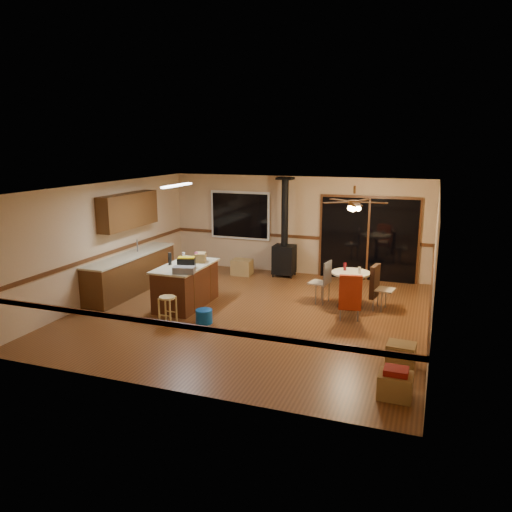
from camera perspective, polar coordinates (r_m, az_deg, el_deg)
The scene contains 35 objects.
floor at distance 10.43m, azimuth -0.56°, elevation -6.52°, with size 7.00×7.00×0.00m, color brown.
ceiling at distance 9.87m, azimuth -0.60°, elevation 7.86°, with size 7.00×7.00×0.00m, color silver.
wall_back at distance 13.35m, azimuth 4.67°, elevation 3.50°, with size 7.00×7.00×0.00m, color tan.
wall_front at distance 7.01m, azimuth -10.63°, elevation -5.31°, with size 7.00×7.00×0.00m, color tan.
wall_left at distance 11.73m, azimuth -16.82°, elevation 1.70°, with size 7.00×7.00×0.00m, color tan.
wall_right at distance 9.47m, azimuth 19.70°, elevation -1.09°, with size 7.00×7.00×0.00m, color tan.
chair_rail at distance 10.14m, azimuth -0.57°, elevation -1.18°, with size 7.00×7.00×0.08m, color #522C14, non-canonical shape.
window at distance 13.77m, azimuth -1.83°, elevation 4.67°, with size 1.72×0.10×1.32m, color black.
sliding_door at distance 12.99m, azimuth 12.70°, elevation 1.84°, with size 2.52×0.10×2.10m, color black.
lower_cabinets at distance 12.15m, azimuth -14.03°, elevation -1.98°, with size 0.60×3.00×0.86m, color #522F14.
countertop at distance 12.04m, azimuth -14.14°, elevation 0.09°, with size 0.64×3.04×0.04m, color beige.
upper_cabinets at distance 12.10m, azimuth -14.37°, elevation 5.05°, with size 0.35×2.00×0.80m, color #522F14.
kitchen_island at distance 10.88m, azimuth -8.01°, elevation -3.32°, with size 0.88×1.68×0.90m.
wood_stove at distance 13.08m, azimuth 3.26°, elevation 0.79°, with size 0.55×0.50×2.52m.
ceiling_fan at distance 10.48m, azimuth 11.13°, elevation 5.79°, with size 0.24×0.24×0.55m.
fluorescent_strip at distance 10.90m, azimuth -9.03°, elevation 7.97°, with size 0.10×1.20×0.04m, color white.
toolbox_grey at distance 10.08m, azimuth -8.22°, elevation -1.59°, with size 0.43×0.24×0.13m, color slate.
toolbox_black at distance 10.52m, azimuth -7.95°, elevation -0.79°, with size 0.36×0.19×0.20m, color black.
toolbox_yellow_lid at distance 10.49m, azimuth -7.97°, elevation -0.19°, with size 0.34×0.18×0.03m, color gold.
box_on_island at distance 10.98m, azimuth -6.36°, elevation -0.17°, with size 0.22×0.30×0.20m, color olive.
bottle_dark at distance 10.81m, azimuth -9.82°, elevation -0.30°, with size 0.08×0.08×0.27m, color black.
bottle_pink at distance 10.94m, azimuth -6.84°, elevation -0.15°, with size 0.07×0.07×0.23m, color #D84C8C.
bottle_white at distance 11.16m, azimuth -8.27°, elevation -0.05°, with size 0.06×0.06×0.19m, color white.
bar_stool at distance 9.85m, azimuth -10.05°, elevation -6.15°, with size 0.31×0.31×0.57m, color #D3BA6F.
blue_bucket at distance 9.87m, azimuth -5.96°, elevation -6.88°, with size 0.33×0.33×0.27m, color #0D51B6.
dining_table at distance 10.81m, azimuth 10.75°, elevation -3.11°, with size 0.82×0.82×0.78m.
glass_red at distance 10.85m, azimuth 10.13°, elevation -1.20°, with size 0.06×0.06×0.17m, color #590C14.
glass_cream at distance 10.66m, azimuth 11.73°, elevation -1.60°, with size 0.06×0.06×0.14m, color beige.
chair_left at distance 10.98m, azimuth 7.76°, elevation -2.42°, with size 0.47×0.47×0.51m.
chair_near at distance 9.94m, azimuth 10.72°, elevation -4.11°, with size 0.50×0.53×0.70m.
chair_right at distance 10.81m, azimuth 13.55°, elevation -2.87°, with size 0.52×0.49×0.70m.
box_under_window at distance 13.31m, azimuth -1.61°, elevation -1.29°, with size 0.52×0.42×0.42m, color olive.
box_corner_a at distance 7.38m, azimuth 15.62°, elevation -14.08°, with size 0.46×0.39×0.35m, color olive.
box_corner_b at distance 8.38m, azimuth 16.23°, elevation -10.73°, with size 0.44×0.38×0.35m, color olive.
box_small_red at distance 7.28m, azimuth 15.72°, elevation -12.55°, with size 0.33×0.27×0.09m, color maroon.
Camera 1 is at (3.43, -9.22, 3.46)m, focal length 35.00 mm.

